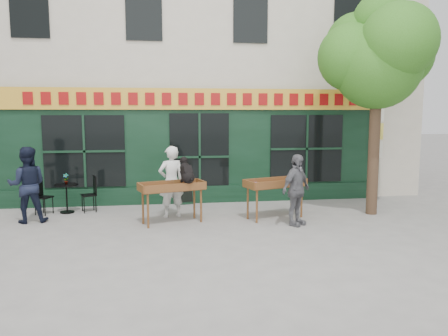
{
  "coord_description": "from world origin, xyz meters",
  "views": [
    {
      "loc": [
        -1.1,
        -10.17,
        2.61
      ],
      "look_at": [
        0.45,
        0.5,
        1.25
      ],
      "focal_mm": 35.0,
      "sensor_mm": 36.0,
      "label": 1
    }
  ],
  "objects_px": {
    "man_left": "(27,185)",
    "dog": "(187,169)",
    "book_cart_center": "(172,189)",
    "bistro_table": "(66,192)",
    "book_cart_right": "(275,186)",
    "woman": "(171,182)",
    "man_right": "(296,190)"
  },
  "relations": [
    {
      "from": "man_left",
      "to": "dog",
      "type": "bearing_deg",
      "value": 161.68
    },
    {
      "from": "book_cart_center",
      "to": "bistro_table",
      "type": "xyz_separation_m",
      "value": [
        -2.71,
        1.47,
        -0.28
      ]
    },
    {
      "from": "dog",
      "to": "bistro_table",
      "type": "relative_size",
      "value": 0.79
    },
    {
      "from": "book_cart_center",
      "to": "book_cart_right",
      "type": "height_order",
      "value": "same"
    },
    {
      "from": "book_cart_center",
      "to": "woman",
      "type": "distance_m",
      "value": 0.65
    },
    {
      "from": "book_cart_right",
      "to": "man_right",
      "type": "bearing_deg",
      "value": -86.26
    },
    {
      "from": "man_right",
      "to": "bistro_table",
      "type": "xyz_separation_m",
      "value": [
        -5.55,
        2.09,
        -0.29
      ]
    },
    {
      "from": "man_right",
      "to": "man_left",
      "type": "xyz_separation_m",
      "value": [
        -6.25,
        1.19,
        0.07
      ]
    },
    {
      "from": "woman",
      "to": "man_right",
      "type": "height_order",
      "value": "woman"
    },
    {
      "from": "book_cart_center",
      "to": "man_right",
      "type": "xyz_separation_m",
      "value": [
        2.84,
        -0.62,
        0.01
      ]
    },
    {
      "from": "book_cart_center",
      "to": "woman",
      "type": "xyz_separation_m",
      "value": [
        -0.0,
        0.65,
        0.07
      ]
    },
    {
      "from": "book_cart_right",
      "to": "man_right",
      "type": "distance_m",
      "value": 0.81
    },
    {
      "from": "book_cart_center",
      "to": "dog",
      "type": "xyz_separation_m",
      "value": [
        0.35,
        -0.05,
        0.47
      ]
    },
    {
      "from": "book_cart_center",
      "to": "bistro_table",
      "type": "bearing_deg",
      "value": 134.25
    },
    {
      "from": "man_right",
      "to": "bistro_table",
      "type": "distance_m",
      "value": 5.94
    },
    {
      "from": "woman",
      "to": "man_right",
      "type": "xyz_separation_m",
      "value": [
        2.84,
        -1.27,
        -0.06
      ]
    },
    {
      "from": "dog",
      "to": "book_cart_right",
      "type": "distance_m",
      "value": 2.25
    },
    {
      "from": "bistro_table",
      "to": "man_left",
      "type": "distance_m",
      "value": 1.2
    },
    {
      "from": "book_cart_center",
      "to": "dog",
      "type": "bearing_deg",
      "value": -25.35
    },
    {
      "from": "dog",
      "to": "woman",
      "type": "distance_m",
      "value": 0.88
    },
    {
      "from": "book_cart_right",
      "to": "dog",
      "type": "bearing_deg",
      "value": 166.65
    },
    {
      "from": "book_cart_right",
      "to": "man_right",
      "type": "xyz_separation_m",
      "value": [
        0.3,
        -0.75,
        0.01
      ]
    },
    {
      "from": "woman",
      "to": "man_right",
      "type": "bearing_deg",
      "value": 138.73
    },
    {
      "from": "woman",
      "to": "book_cart_right",
      "type": "distance_m",
      "value": 2.6
    },
    {
      "from": "man_right",
      "to": "man_left",
      "type": "relative_size",
      "value": 0.92
    },
    {
      "from": "man_right",
      "to": "man_left",
      "type": "height_order",
      "value": "man_left"
    },
    {
      "from": "book_cart_right",
      "to": "woman",
      "type": "bearing_deg",
      "value": 150.41
    },
    {
      "from": "book_cart_center",
      "to": "dog",
      "type": "relative_size",
      "value": 2.69
    },
    {
      "from": "man_left",
      "to": "bistro_table",
      "type": "bearing_deg",
      "value": -136.79
    },
    {
      "from": "book_cart_center",
      "to": "book_cart_right",
      "type": "relative_size",
      "value": 1.0
    },
    {
      "from": "man_right",
      "to": "bistro_table",
      "type": "height_order",
      "value": "man_right"
    },
    {
      "from": "book_cart_center",
      "to": "man_right",
      "type": "relative_size",
      "value": 0.97
    }
  ]
}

